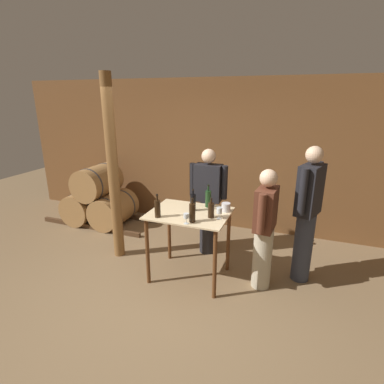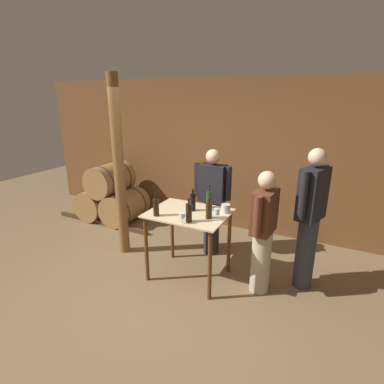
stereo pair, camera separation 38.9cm
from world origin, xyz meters
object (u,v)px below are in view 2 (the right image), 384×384
at_px(wine_bottle_right, 209,199).
at_px(person_visitor_bearded, 263,231).
at_px(wine_glass_near_left, 182,216).
at_px(person_visitor_with_scarf, 310,217).
at_px(wooden_post, 119,169).
at_px(wine_bottle_far_right, 209,211).
at_px(wine_bottle_left, 193,202).
at_px(wine_bottle_center, 189,212).
at_px(person_host, 212,200).
at_px(wine_glass_near_center, 217,212).
at_px(ice_bucket, 226,208).
at_px(wine_bottle_far_left, 156,207).

relative_size(wine_bottle_right, person_visitor_bearded, 0.20).
xyz_separation_m(wine_glass_near_left, person_visitor_with_scarf, (1.34, 0.81, -0.07)).
distance_m(wooden_post, wine_bottle_far_right, 1.60).
bearing_deg(wine_bottle_left, person_visitor_bearded, 1.71).
bearing_deg(wine_glass_near_left, person_visitor_bearded, 27.79).
relative_size(wine_bottle_center, wine_bottle_right, 0.94).
relative_size(wine_bottle_left, person_host, 0.18).
xyz_separation_m(wine_bottle_center, wine_glass_near_center, (0.28, 0.20, -0.01)).
relative_size(wooden_post, wine_bottle_far_right, 10.45).
bearing_deg(wine_bottle_right, person_host, 107.53).
bearing_deg(wine_bottle_left, person_host, 90.10).
height_order(wine_bottle_far_right, ice_bucket, wine_bottle_far_right).
relative_size(wine_bottle_left, person_visitor_bearded, 0.19).
bearing_deg(ice_bucket, wine_bottle_far_left, -147.00).
bearing_deg(wine_glass_near_center, person_visitor_bearded, 18.34).
distance_m(wine_bottle_far_left, person_visitor_bearded, 1.35).
bearing_deg(wooden_post, wine_bottle_center, -17.59).
bearing_deg(person_visitor_bearded, person_host, 145.69).
bearing_deg(wine_bottle_left, wine_bottle_center, -71.12).
relative_size(wooden_post, wine_bottle_far_left, 8.92).
height_order(wine_bottle_center, person_visitor_with_scarf, person_visitor_with_scarf).
distance_m(wine_bottle_far_right, wine_glass_near_left, 0.36).
bearing_deg(person_visitor_bearded, wine_bottle_center, -155.14).
relative_size(wine_bottle_left, person_visitor_with_scarf, 0.16).
xyz_separation_m(person_host, person_visitor_with_scarf, (1.41, -0.29, 0.09)).
bearing_deg(wine_glass_near_left, person_visitor_with_scarf, 31.03).
distance_m(wine_bottle_center, wine_bottle_right, 0.55).
relative_size(person_host, person_visitor_bearded, 1.05).
bearing_deg(wooden_post, person_visitor_with_scarf, 6.21).
bearing_deg(wine_bottle_left, wine_glass_near_center, -20.66).
xyz_separation_m(wine_glass_near_center, person_visitor_bearded, (0.54, 0.18, -0.22)).
relative_size(wooden_post, person_host, 1.63).
bearing_deg(wine_bottle_far_right, wine_bottle_far_left, -160.72).
height_order(person_host, person_visitor_bearded, person_host).
bearing_deg(person_visitor_with_scarf, wine_bottle_right, -172.09).
bearing_deg(wine_glass_near_center, wine_bottle_right, 125.52).
bearing_deg(wine_bottle_left, wine_glass_near_left, -80.42).
relative_size(wine_bottle_center, wine_glass_near_left, 2.30).
bearing_deg(wine_bottle_far_left, ice_bucket, 33.00).
height_order(wine_bottle_left, wine_glass_near_center, wine_bottle_left).
xyz_separation_m(wine_bottle_center, ice_bucket, (0.29, 0.47, -0.06)).
distance_m(wine_glass_near_left, person_host, 1.11).
relative_size(wooden_post, person_visitor_with_scarf, 1.49).
relative_size(wine_bottle_right, wine_glass_near_center, 2.15).
distance_m(wine_bottle_far_right, person_visitor_bearded, 0.70).
xyz_separation_m(wine_bottle_center, person_visitor_bearded, (0.81, 0.38, -0.23)).
height_order(wine_bottle_right, person_visitor_with_scarf, person_visitor_with_scarf).
bearing_deg(wine_bottle_far_right, wooden_post, 171.50).
bearing_deg(wine_bottle_right, wine_glass_near_left, -96.57).
xyz_separation_m(wooden_post, wine_bottle_right, (1.41, 0.11, -0.29)).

